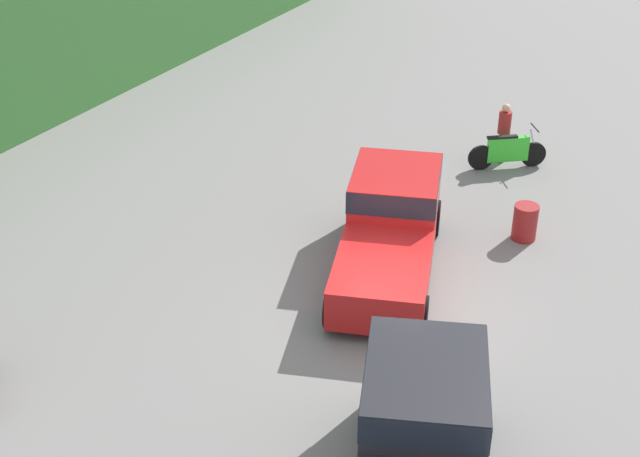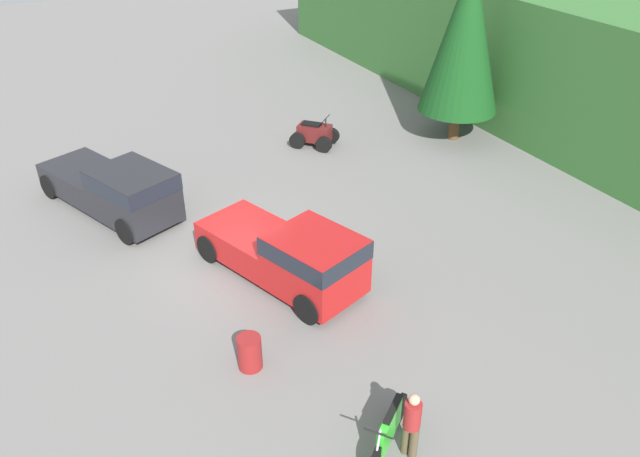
{
  "view_description": "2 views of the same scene",
  "coord_description": "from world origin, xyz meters",
  "px_view_note": "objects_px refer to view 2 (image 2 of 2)",
  "views": [
    {
      "loc": [
        -13.62,
        -6.02,
        10.8
      ],
      "look_at": [
        1.29,
        2.23,
        0.95
      ],
      "focal_mm": 50.0,
      "sensor_mm": 36.0,
      "label": 1
    },
    {
      "loc": [
        15.03,
        -5.07,
        10.62
      ],
      "look_at": [
        1.29,
        2.23,
        0.95
      ],
      "focal_mm": 35.0,
      "sensor_mm": 36.0,
      "label": 2
    }
  ],
  "objects_px": {
    "rider_person": "(412,423)",
    "steel_barrel": "(250,352)",
    "pickup_truck_red": "(292,254)",
    "quad_atv": "(315,134)",
    "pickup_truck_second": "(117,188)",
    "dirt_bike": "(389,431)"
  },
  "relations": [
    {
      "from": "pickup_truck_red",
      "to": "pickup_truck_second",
      "type": "distance_m",
      "value": 7.02
    },
    {
      "from": "pickup_truck_red",
      "to": "dirt_bike",
      "type": "bearing_deg",
      "value": -25.84
    },
    {
      "from": "pickup_truck_red",
      "to": "steel_barrel",
      "type": "height_order",
      "value": "pickup_truck_red"
    },
    {
      "from": "quad_atv",
      "to": "rider_person",
      "type": "relative_size",
      "value": 1.24
    },
    {
      "from": "pickup_truck_second",
      "to": "rider_person",
      "type": "bearing_deg",
      "value": -8.39
    },
    {
      "from": "quad_atv",
      "to": "steel_barrel",
      "type": "bearing_deg",
      "value": -76.6
    },
    {
      "from": "pickup_truck_second",
      "to": "dirt_bike",
      "type": "height_order",
      "value": "pickup_truck_second"
    },
    {
      "from": "pickup_truck_red",
      "to": "rider_person",
      "type": "bearing_deg",
      "value": -23.0
    },
    {
      "from": "pickup_truck_second",
      "to": "steel_barrel",
      "type": "xyz_separation_m",
      "value": [
        8.67,
        1.07,
        -0.55
      ]
    },
    {
      "from": "pickup_truck_red",
      "to": "quad_atv",
      "type": "height_order",
      "value": "pickup_truck_red"
    },
    {
      "from": "pickup_truck_second",
      "to": "rider_person",
      "type": "distance_m",
      "value": 12.84
    },
    {
      "from": "dirt_bike",
      "to": "pickup_truck_red",
      "type": "bearing_deg",
      "value": -134.22
    },
    {
      "from": "dirt_bike",
      "to": "steel_barrel",
      "type": "xyz_separation_m",
      "value": [
        -3.47,
        -1.6,
        -0.04
      ]
    },
    {
      "from": "steel_barrel",
      "to": "pickup_truck_red",
      "type": "bearing_deg",
      "value": 137.32
    },
    {
      "from": "pickup_truck_red",
      "to": "steel_barrel",
      "type": "bearing_deg",
      "value": -61.59
    },
    {
      "from": "dirt_bike",
      "to": "steel_barrel",
      "type": "relative_size",
      "value": 2.05
    },
    {
      "from": "rider_person",
      "to": "steel_barrel",
      "type": "xyz_separation_m",
      "value": [
        -3.83,
        -1.87,
        -0.48
      ]
    },
    {
      "from": "quad_atv",
      "to": "steel_barrel",
      "type": "height_order",
      "value": "quad_atv"
    },
    {
      "from": "rider_person",
      "to": "quad_atv",
      "type": "bearing_deg",
      "value": -128.02
    },
    {
      "from": "dirt_bike",
      "to": "quad_atv",
      "type": "distance_m",
      "value": 15.11
    },
    {
      "from": "quad_atv",
      "to": "dirt_bike",
      "type": "bearing_deg",
      "value": -64.06
    },
    {
      "from": "quad_atv",
      "to": "steel_barrel",
      "type": "relative_size",
      "value": 2.38
    }
  ]
}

